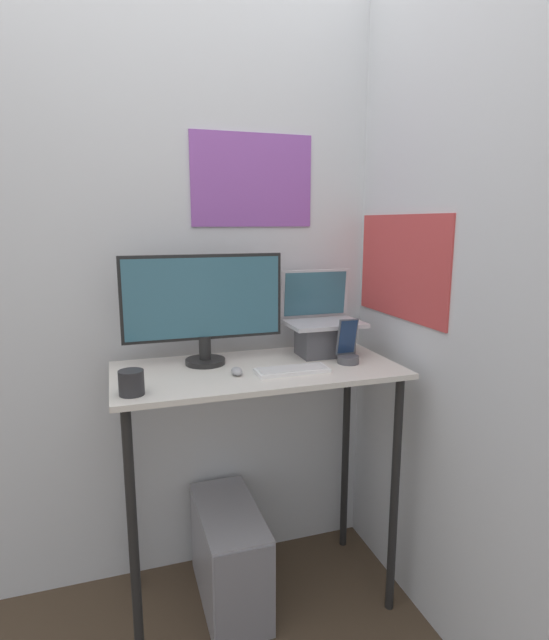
% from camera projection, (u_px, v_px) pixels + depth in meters
% --- Properties ---
extents(wall_back, '(6.00, 0.06, 2.60)m').
position_uv_depth(wall_back, '(235.00, 279.00, 2.16)').
color(wall_back, silver).
rests_on(wall_back, ground_plane).
extents(wall_side_right, '(0.06, 6.00, 2.60)m').
position_uv_depth(wall_side_right, '(444.00, 291.00, 1.78)').
color(wall_side_right, silver).
rests_on(wall_side_right, ground_plane).
extents(desk, '(1.07, 0.52, 1.00)m').
position_uv_depth(desk, '(258.00, 404.00, 1.92)').
color(desk, beige).
rests_on(desk, ground_plane).
extents(laptop, '(0.31, 0.23, 0.35)m').
position_uv_depth(laptop, '(323.00, 331.00, 2.07)').
color(laptop, '#4C4C51').
rests_on(laptop, desk).
extents(monitor, '(0.62, 0.15, 0.42)m').
position_uv_depth(monitor, '(204.00, 306.00, 1.90)').
color(monitor, black).
rests_on(monitor, desk).
extents(keyboard, '(0.27, 0.10, 0.02)m').
position_uv_depth(keyboard, '(292.00, 370.00, 1.83)').
color(keyboard, white).
rests_on(keyboard, desk).
extents(mouse, '(0.04, 0.06, 0.03)m').
position_uv_depth(mouse, '(237.00, 371.00, 1.80)').
color(mouse, '#99999E').
rests_on(mouse, desk).
extents(cell_phone, '(0.08, 0.08, 0.18)m').
position_uv_depth(cell_phone, '(348.00, 352.00, 1.95)').
color(cell_phone, '#4C4C51').
rests_on(cell_phone, desk).
extents(computer_tower, '(0.23, 0.51, 0.41)m').
position_uv_depth(computer_tower, '(229.00, 555.00, 2.04)').
color(computer_tower, gray).
rests_on(computer_tower, ground_plane).
extents(mug, '(0.08, 0.08, 0.08)m').
position_uv_depth(mug, '(131.00, 383.00, 1.59)').
color(mug, '#262628').
rests_on(mug, desk).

